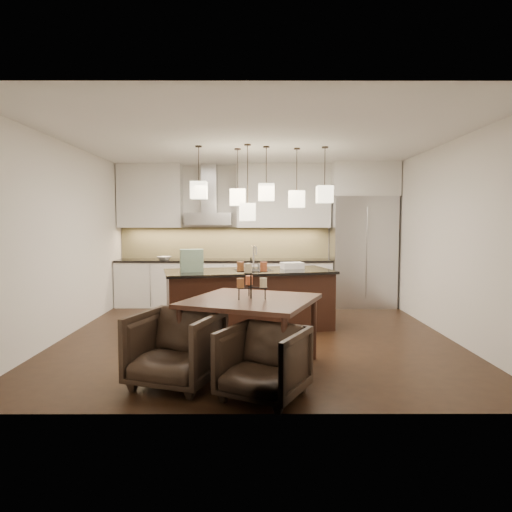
{
  "coord_description": "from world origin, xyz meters",
  "views": [
    {
      "loc": [
        -0.02,
        -6.56,
        1.64
      ],
      "look_at": [
        0.0,
        0.2,
        1.15
      ],
      "focal_mm": 32.0,
      "sensor_mm": 36.0,
      "label": 1
    }
  ],
  "objects_px": {
    "island_body": "(249,300)",
    "armchair_right": "(263,363)",
    "refrigerator": "(362,252)",
    "armchair_left": "(176,348)",
    "dining_table": "(251,333)"
  },
  "relations": [
    {
      "from": "island_body",
      "to": "armchair_right",
      "type": "xyz_separation_m",
      "value": [
        0.17,
        -2.84,
        -0.1
      ]
    },
    {
      "from": "refrigerator",
      "to": "armchair_right",
      "type": "bearing_deg",
      "value": -113.15
    },
    {
      "from": "refrigerator",
      "to": "armchair_right",
      "type": "distance_m",
      "value": 5.23
    },
    {
      "from": "armchair_left",
      "to": "island_body",
      "type": "bearing_deg",
      "value": 93.13
    },
    {
      "from": "refrigerator",
      "to": "armchair_left",
      "type": "height_order",
      "value": "refrigerator"
    },
    {
      "from": "armchair_left",
      "to": "dining_table",
      "type": "bearing_deg",
      "value": 55.07
    },
    {
      "from": "dining_table",
      "to": "island_body",
      "type": "bearing_deg",
      "value": 112.86
    },
    {
      "from": "island_body",
      "to": "armchair_right",
      "type": "height_order",
      "value": "island_body"
    },
    {
      "from": "armchair_right",
      "to": "armchair_left",
      "type": "bearing_deg",
      "value": -173.88
    },
    {
      "from": "armchair_left",
      "to": "armchair_right",
      "type": "relative_size",
      "value": 1.12
    },
    {
      "from": "refrigerator",
      "to": "armchair_left",
      "type": "xyz_separation_m",
      "value": [
        -2.92,
        -4.42,
        -0.7
      ]
    },
    {
      "from": "armchair_left",
      "to": "armchair_right",
      "type": "bearing_deg",
      "value": -2.42
    },
    {
      "from": "refrigerator",
      "to": "dining_table",
      "type": "height_order",
      "value": "refrigerator"
    },
    {
      "from": "dining_table",
      "to": "armchair_right",
      "type": "distance_m",
      "value": 0.91
    },
    {
      "from": "armchair_right",
      "to": "dining_table",
      "type": "bearing_deg",
      "value": 125.26
    }
  ]
}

